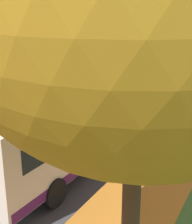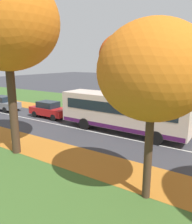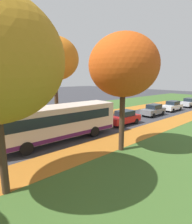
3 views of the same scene
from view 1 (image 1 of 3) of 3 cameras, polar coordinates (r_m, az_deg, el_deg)
name	(u,v)px [view 1 (image 1 of 3)]	position (r m, az deg, el deg)	size (l,w,h in m)	color
grass_verge_left	(23,91)	(25.67, -13.20, 3.78)	(12.00, 90.00, 0.01)	#3D6028
leaf_litter_left	(13,121)	(18.43, -14.95, -1.65)	(2.80, 60.00, 0.00)	#B26B23
leaf_litter_right	(172,155)	(14.04, 13.66, -7.63)	(2.80, 60.00, 0.00)	#B26B23
road_centre_line	(129,107)	(20.78, 6.04, 0.99)	(0.12, 80.00, 0.01)	silver
tree_right_near	(139,1)	(5.03, 7.88, 19.48)	(5.88, 5.88, 8.67)	#422D1E
bus	(78,121)	(12.66, -3.29, -1.66)	(2.83, 10.45, 2.98)	beige
car_red_lead	(151,98)	(20.02, 9.97, 2.59)	(1.81, 4.22, 1.62)	#B21919
car_grey_following	(174,78)	(26.61, 14.10, 5.96)	(1.87, 4.24, 1.62)	slate
car_white_third_in_line	(190,69)	(32.06, 16.87, 7.61)	(1.81, 4.22, 1.62)	silver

